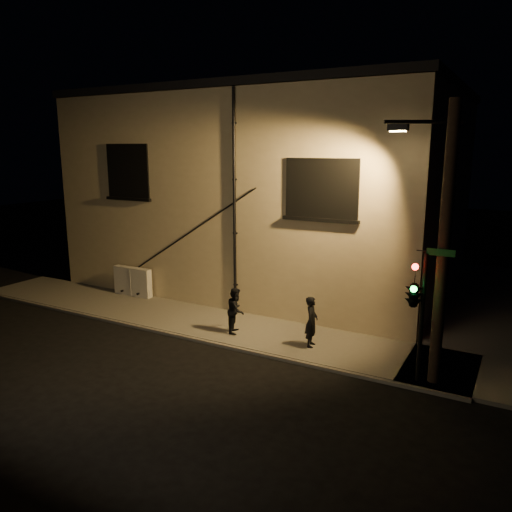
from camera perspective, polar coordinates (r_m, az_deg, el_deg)
The scene contains 8 objects.
ground at distance 16.28m, azimuth -2.27°, elevation -10.61°, with size 90.00×90.00×0.00m, color black.
sidewalk at distance 19.46m, azimuth 7.60°, elevation -6.65°, with size 21.00×16.00×0.12m.
building at distance 24.42m, azimuth 2.56°, elevation 7.70°, with size 16.20×12.23×8.80m.
utility_cabinet at distance 22.03m, azimuth -13.90°, elevation -2.84°, with size 1.87×0.31×1.23m, color silver.
pedestrian_a at distance 16.03m, azimuth 6.36°, elevation -7.47°, with size 0.60×0.39×1.64m, color black.
pedestrian_b at distance 17.13m, azimuth -2.31°, elevation -6.21°, with size 0.76×0.59×1.57m, color black.
traffic_signal at distance 13.74m, azimuth 17.67°, elevation -4.00°, with size 1.33×2.18×3.69m.
streetlamp_pole at distance 13.70m, azimuth 20.40°, elevation 1.57°, with size 2.03×1.40×7.51m.
Camera 1 is at (7.80, -12.83, 6.30)m, focal length 35.00 mm.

